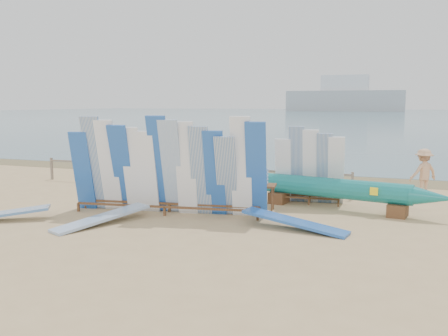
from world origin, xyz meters
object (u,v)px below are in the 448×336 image
at_px(beachgoer_extra_1, 113,153).
at_px(beach_chair_left, 186,176).
at_px(side_surfboard_rack, 310,169).
at_px(beach_chair_right, 207,179).
at_px(beachgoer_9, 322,161).
at_px(beachgoer_extra_0, 423,172).
at_px(main_surfboard_rack, 167,170).
at_px(beachgoer_1, 135,157).
at_px(flat_board_d, 294,229).
at_px(vendor_table, 259,197).
at_px(stroller, 230,175).
at_px(outrigger_canoe, 335,190).
at_px(beachgoer_8, 324,167).
at_px(flat_board_b, 102,224).
at_px(beachgoer_6, 233,166).
at_px(beachgoer_4, 151,159).
at_px(beachgoer_5, 227,156).

bearing_deg(beachgoer_extra_1, beach_chair_left, 5.95).
bearing_deg(side_surfboard_rack, beach_chair_right, 147.73).
xyz_separation_m(beach_chair_right, beachgoer_9, (4.13, 1.71, 0.68)).
bearing_deg(beachgoer_extra_0, side_surfboard_rack, 0.82).
distance_m(main_surfboard_rack, beachgoer_1, 7.19).
height_order(side_surfboard_rack, flat_board_d, side_surfboard_rack).
relative_size(vendor_table, stroller, 1.15).
height_order(main_surfboard_rack, beachgoer_extra_1, main_surfboard_rack).
relative_size(outrigger_canoe, vendor_table, 5.24).
bearing_deg(side_surfboard_rack, outrigger_canoe, -37.85).
relative_size(flat_board_d, beach_chair_right, 3.49).
xyz_separation_m(beachgoer_8, beachgoer_extra_1, (-10.10, 1.61, 0.01)).
height_order(flat_board_d, flat_board_b, flat_board_d).
xyz_separation_m(flat_board_b, stroller, (1.34, 6.35, 0.44)).
bearing_deg(stroller, flat_board_b, -125.31).
distance_m(beachgoer_8, beachgoer_6, 3.36).
bearing_deg(beach_chair_left, main_surfboard_rack, -69.88).
bearing_deg(flat_board_d, beachgoer_8, 11.79).
xyz_separation_m(beachgoer_6, beachgoer_extra_1, (-6.94, 2.74, -0.02)).
relative_size(flat_board_b, beachgoer_extra_0, 1.69).
xyz_separation_m(beach_chair_left, beachgoer_extra_0, (8.63, 0.48, 0.51)).
bearing_deg(main_surfboard_rack, outrigger_canoe, 18.38).
height_order(vendor_table, beachgoer_8, beachgoer_8).
relative_size(beachgoer_9, beachgoer_extra_0, 1.13).
height_order(flat_board_b, beachgoer_4, beachgoer_4).
xyz_separation_m(flat_board_b, beachgoer_4, (-2.00, 6.38, 0.92)).
xyz_separation_m(beach_chair_left, beachgoer_5, (0.64, 3.01, 0.50)).
bearing_deg(beachgoer_extra_1, flat_board_b, -26.79).
height_order(side_surfboard_rack, beachgoer_8, side_surfboard_rack).
xyz_separation_m(side_surfboard_rack, beach_chair_right, (-4.30, 2.18, -0.87)).
relative_size(beach_chair_right, beachgoer_extra_0, 0.48).
distance_m(vendor_table, beachgoer_1, 8.03).
height_order(stroller, beachgoer_5, beachgoer_5).
xyz_separation_m(vendor_table, beachgoer_extra_1, (-8.87, 6.01, 0.38)).
relative_size(outrigger_canoe, beachgoer_extra_0, 4.10).
bearing_deg(beachgoer_4, main_surfboard_rack, 64.83).
relative_size(beachgoer_5, beachgoer_extra_1, 0.98).
xyz_separation_m(flat_board_d, beach_chair_right, (-4.48, 5.34, 0.23)).
bearing_deg(stroller, vendor_table, -82.16).
xyz_separation_m(outrigger_canoe, beachgoer_extra_0, (2.56, 3.23, 0.20)).
bearing_deg(side_surfboard_rack, beachgoer_9, 87.13).
xyz_separation_m(outrigger_canoe, beachgoer_1, (-8.76, 3.48, 0.24)).
bearing_deg(flat_board_b, stroller, 101.42).
distance_m(vendor_table, beachgoer_8, 4.58).
xyz_separation_m(main_surfboard_rack, flat_board_b, (-1.08, -1.60, -1.26)).
bearing_deg(beachgoer_6, beachgoer_extra_0, 100.83).
height_order(flat_board_b, beach_chair_right, beach_chair_right).
height_order(beach_chair_left, beachgoer_4, beachgoer_4).
height_order(beachgoer_9, beachgoer_1, beachgoer_9).
relative_size(side_surfboard_rack, stroller, 2.23).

